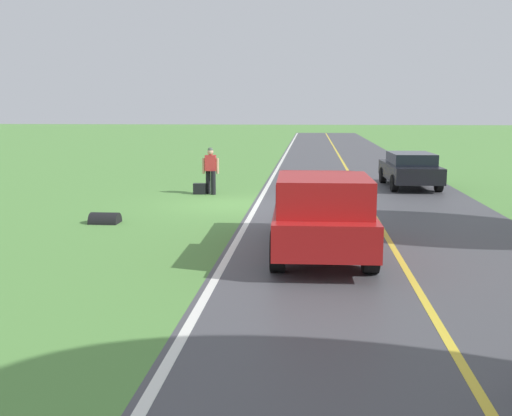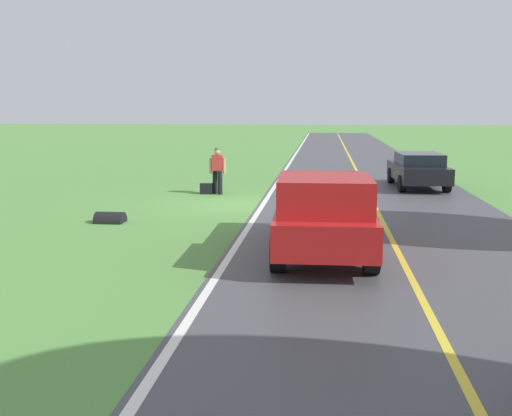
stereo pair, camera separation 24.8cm
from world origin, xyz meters
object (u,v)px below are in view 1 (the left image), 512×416
Objects in this scene: hitchhiker_walking at (211,168)px; sedan_near_oncoming at (410,169)px; pickup_truck_passing at (321,211)px; suitcase_carried at (200,189)px.

hitchhiker_walking reaches higher than sedan_near_oncoming.
pickup_truck_passing is at bearing 72.19° from sedan_near_oncoming.
pickup_truck_passing is 1.22× the size of sedan_near_oncoming.
suitcase_carried is 0.08× the size of pickup_truck_passing.
pickup_truck_passing is at bearing 23.36° from suitcase_carried.
sedan_near_oncoming is (-3.78, -11.76, -0.21)m from pickup_truck_passing.
suitcase_carried is 0.10× the size of sedan_near_oncoming.
suitcase_carried is at bearing 18.94° from sedan_near_oncoming.
pickup_truck_passing is 12.35m from sedan_near_oncoming.
hitchhiker_walking reaches higher than suitcase_carried.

